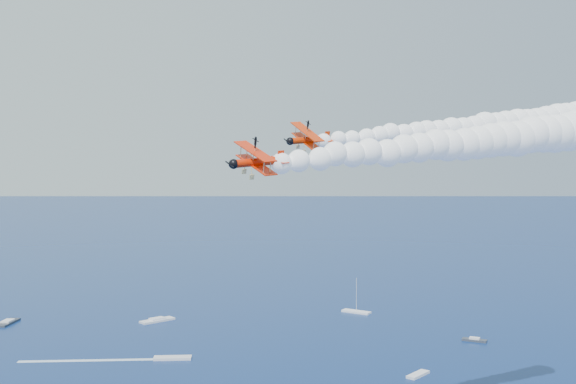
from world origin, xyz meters
name	(u,v)px	position (x,y,z in m)	size (l,w,h in m)	color
biplane_lead	(309,140)	(13.74, 28.93, 60.70)	(7.91, 8.87, 5.35)	red
biplane_trail	(258,162)	(-5.60, 0.05, 57.43)	(7.10, 7.96, 4.80)	red
smoke_trail_lead	(462,128)	(45.28, 30.85, 63.12)	(63.59, 9.98, 11.34)	white
smoke_trail_trail	(464,143)	(25.77, 3.89, 59.85)	(63.28, 13.45, 11.34)	white
spectator_boats	(64,381)	(-19.04, 109.68, 0.35)	(227.48, 172.34, 0.70)	black
boat_wakes	(41,384)	(-24.53, 110.62, 0.03)	(123.08, 152.21, 0.04)	white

